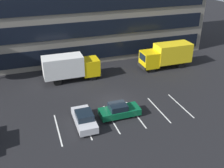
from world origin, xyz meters
TOP-DOWN VIEW (x-y plane):
  - ground_plane at (0.00, 0.00)m, footprint 120.00×120.00m
  - lot_markings at (-0.00, -3.16)m, footprint 14.14×5.40m
  - box_truck_yellow at (-3.58, 7.57)m, footprint 7.65×2.53m
  - box_truck_yellow_all at (10.95, 7.29)m, footprint 7.84×2.60m
  - sedan_forest at (-0.43, -2.94)m, footprint 4.31×1.80m
  - sedan_silver at (-4.31, -3.26)m, footprint 1.85×4.41m

SIDE VIEW (x-z plane):
  - ground_plane at x=0.00m, z-range 0.00..0.00m
  - lot_markings at x=0.00m, z-range 0.00..0.01m
  - sedan_forest at x=-0.43m, z-range -0.04..1.50m
  - sedan_silver at x=-4.31m, z-range -0.04..1.54m
  - box_truck_yellow at x=-3.58m, z-range 0.22..3.77m
  - box_truck_yellow_all at x=10.95m, z-range 0.23..3.86m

